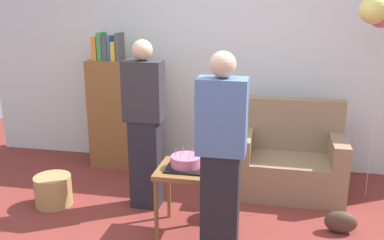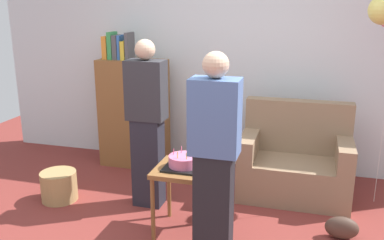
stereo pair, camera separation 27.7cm
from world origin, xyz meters
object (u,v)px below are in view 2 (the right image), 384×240
object	(u,v)px
wicker_basket	(59,186)
person_blowing_candles	(147,124)
side_table	(184,177)
person_holding_cake	(214,160)
birthday_cake	(184,162)
handbag	(342,228)
couch	(295,163)
bookshelf	(133,111)

from	to	relation	value
wicker_basket	person_blowing_candles	bearing A→B (deg)	10.63
side_table	person_holding_cake	size ratio (longest dim) A/B	0.37
birthday_cake	handbag	size ratio (longest dim) A/B	1.14
couch	person_blowing_candles	distance (m)	1.59
wicker_basket	handbag	distance (m)	2.73
side_table	wicker_basket	bearing A→B (deg)	170.58
couch	handbag	bearing A→B (deg)	-60.79
birthday_cake	person_holding_cake	bearing A→B (deg)	-45.35
person_blowing_candles	wicker_basket	size ratio (longest dim) A/B	4.53
side_table	person_holding_cake	xyz separation A→B (m)	(0.34, -0.34, 0.33)
bookshelf	birthday_cake	bearing A→B (deg)	-52.31
couch	person_holding_cake	bearing A→B (deg)	-111.63
birthday_cake	bookshelf	bearing A→B (deg)	127.69
person_blowing_candles	handbag	world-z (taller)	person_blowing_candles
bookshelf	wicker_basket	bearing A→B (deg)	-107.02
person_blowing_candles	person_holding_cake	bearing A→B (deg)	-37.98
person_holding_cake	wicker_basket	distance (m)	1.96
bookshelf	side_table	distance (m)	1.73
person_blowing_candles	wicker_basket	xyz separation A→B (m)	(-0.91, -0.17, -0.68)
person_blowing_candles	wicker_basket	world-z (taller)	person_blowing_candles
side_table	birthday_cake	bearing A→B (deg)	43.05
couch	person_blowing_candles	size ratio (longest dim) A/B	0.67
bookshelf	wicker_basket	distance (m)	1.30
couch	handbag	distance (m)	0.94
bookshelf	birthday_cake	world-z (taller)	bookshelf
bookshelf	person_holding_cake	bearing A→B (deg)	-50.79
person_blowing_candles	person_holding_cake	size ratio (longest dim) A/B	1.00
couch	wicker_basket	xyz separation A→B (m)	(-2.29, -0.80, -0.19)
person_blowing_candles	birthday_cake	bearing A→B (deg)	-35.47
couch	wicker_basket	world-z (taller)	couch
person_holding_cake	handbag	world-z (taller)	person_holding_cake
couch	birthday_cake	distance (m)	1.40
person_holding_cake	handbag	bearing A→B (deg)	-135.10
bookshelf	handbag	xyz separation A→B (m)	(2.38, -1.12, -0.58)
side_table	handbag	bearing A→B (deg)	10.35
couch	bookshelf	bearing A→B (deg)	170.33
birthday_cake	wicker_basket	bearing A→B (deg)	170.58
couch	side_table	xyz separation A→B (m)	(-0.89, -1.03, 0.17)
couch	handbag	world-z (taller)	couch
side_table	person_blowing_candles	world-z (taller)	person_blowing_candles
wicker_basket	side_table	bearing A→B (deg)	-9.42
handbag	wicker_basket	bearing A→B (deg)	-179.78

